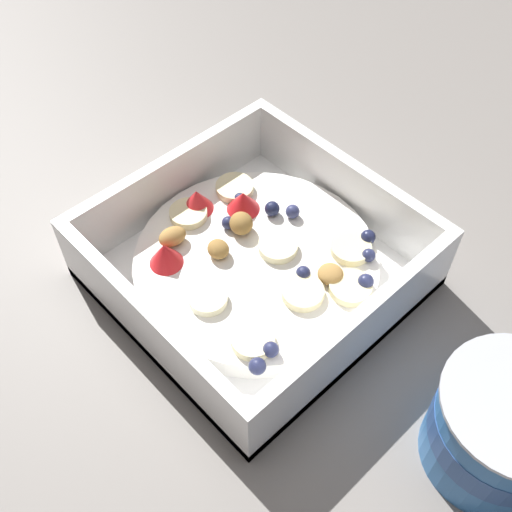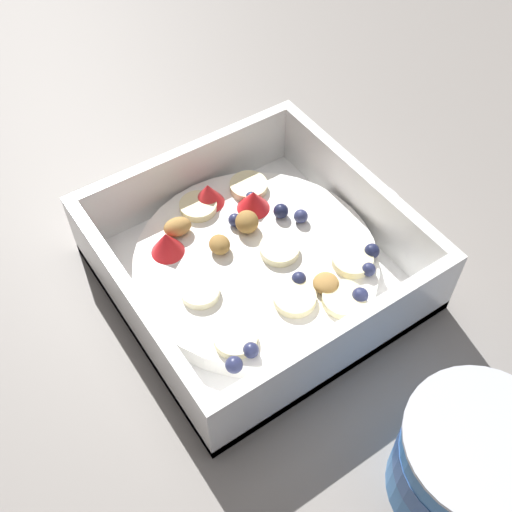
% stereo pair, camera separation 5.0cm
% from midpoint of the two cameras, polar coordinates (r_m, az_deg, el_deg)
% --- Properties ---
extents(ground_plane, '(2.40, 2.40, 0.00)m').
position_cam_midpoint_polar(ground_plane, '(0.52, -3.21, -3.31)').
color(ground_plane, gray).
extents(fruit_bowl, '(0.22, 0.22, 0.07)m').
position_cam_midpoint_polar(fruit_bowl, '(0.51, -2.89, -0.77)').
color(fruit_bowl, white).
rests_on(fruit_bowl, ground).
extents(spoon, '(0.08, 0.17, 0.01)m').
position_cam_midpoint_polar(spoon, '(0.60, 4.64, 7.65)').
color(spoon, silver).
rests_on(spoon, ground).
extents(yogurt_cup, '(0.10, 0.10, 0.08)m').
position_cam_midpoint_polar(yogurt_cup, '(0.43, 18.50, -15.04)').
color(yogurt_cup, '#3370B7').
rests_on(yogurt_cup, ground).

